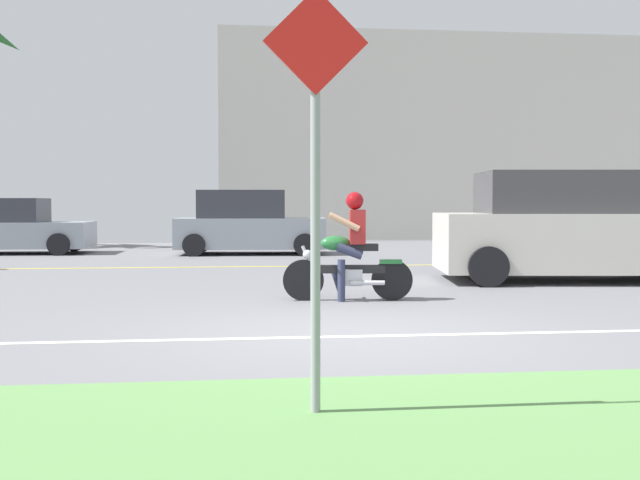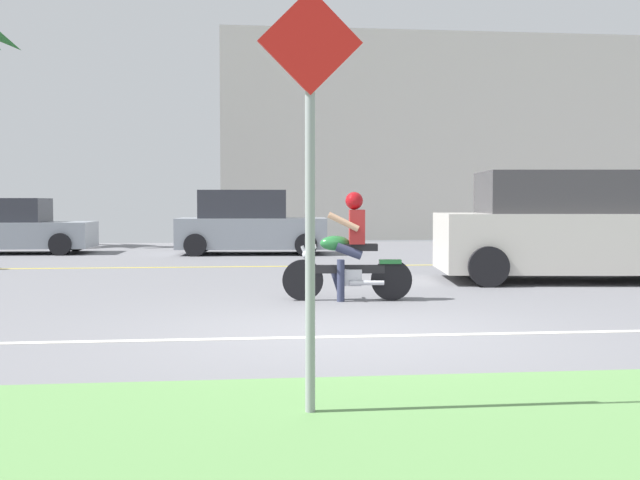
% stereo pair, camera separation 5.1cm
% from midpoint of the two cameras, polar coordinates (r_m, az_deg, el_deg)
% --- Properties ---
extents(ground, '(56.00, 30.00, 0.04)m').
position_cam_midpoint_polar(ground, '(10.84, -0.08, -4.33)').
color(ground, slate).
extents(grass_median, '(56.00, 3.80, 0.06)m').
position_cam_midpoint_polar(grass_median, '(3.99, 11.55, -16.14)').
color(grass_median, '#5B8C4C').
rests_on(grass_median, ground).
extents(lane_line_near, '(50.40, 0.12, 0.01)m').
position_cam_midpoint_polar(lane_line_near, '(7.68, 2.56, -7.10)').
color(lane_line_near, silver).
rests_on(lane_line_near, ground).
extents(lane_line_far, '(50.40, 0.12, 0.01)m').
position_cam_midpoint_polar(lane_line_far, '(16.02, -2.12, -1.94)').
color(lane_line_far, yellow).
rests_on(lane_line_far, ground).
extents(motorcyclist, '(1.75, 0.57, 1.46)m').
position_cam_midpoint_polar(motorcyclist, '(10.42, 2.24, -1.09)').
color(motorcyclist, black).
rests_on(motorcyclist, ground).
extents(suv_nearby, '(4.72, 2.60, 1.84)m').
position_cam_midpoint_polar(suv_nearby, '(13.69, 18.27, 0.86)').
color(suv_nearby, beige).
rests_on(suv_nearby, ground).
extents(parked_car_0, '(4.38, 2.00, 1.43)m').
position_cam_midpoint_polar(parked_car_0, '(21.59, -22.22, 0.86)').
color(parked_car_0, '#8C939E').
rests_on(parked_car_0, ground).
extents(parked_car_1, '(3.88, 2.09, 1.63)m').
position_cam_midpoint_polar(parked_car_1, '(19.91, -5.14, 1.15)').
color(parked_car_1, '#8C939E').
rests_on(parked_car_1, ground).
extents(street_sign, '(0.62, 0.06, 2.57)m').
position_cam_midpoint_polar(street_sign, '(4.61, -0.41, 5.83)').
color(street_sign, gray).
rests_on(street_sign, ground).
extents(building_far, '(18.57, 4.00, 7.34)m').
position_cam_midpoint_polar(building_far, '(30.12, 10.86, 7.20)').
color(building_far, beige).
rests_on(building_far, ground).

